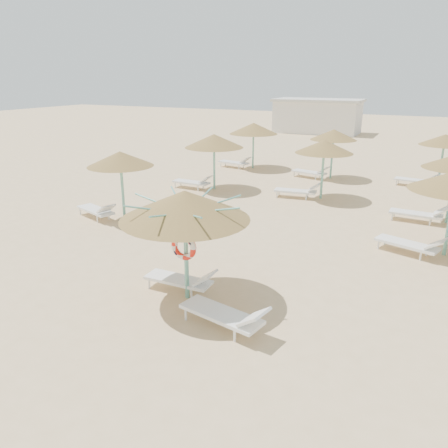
% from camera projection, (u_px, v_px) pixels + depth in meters
% --- Properties ---
extents(ground, '(120.00, 120.00, 0.00)m').
position_uv_depth(ground, '(197.00, 296.00, 11.17)').
color(ground, '#DBB585').
rests_on(ground, ground).
extents(main_palapa, '(3.13, 3.13, 2.81)m').
position_uv_depth(main_palapa, '(185.00, 206.00, 10.32)').
color(main_palapa, '#67B3A2').
rests_on(main_palapa, ground).
extents(lounger_main_a, '(1.94, 0.60, 0.70)m').
position_uv_depth(lounger_main_a, '(183.00, 280.00, 11.32)').
color(lounger_main_a, white).
rests_on(lounger_main_a, ground).
extents(lounger_main_b, '(2.20, 1.06, 0.77)m').
position_uv_depth(lounger_main_b, '(226.00, 315.00, 9.60)').
color(lounger_main_b, white).
rests_on(lounger_main_b, ground).
extents(palapa_field, '(20.35, 14.22, 2.72)m').
position_uv_depth(palapa_field, '(351.00, 152.00, 18.32)').
color(palapa_field, '#67B3A2').
rests_on(palapa_field, ground).
extents(service_hut, '(8.40, 4.40, 3.25)m').
position_uv_depth(service_hut, '(317.00, 116.00, 42.94)').
color(service_hut, silver).
rests_on(service_hut, ground).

